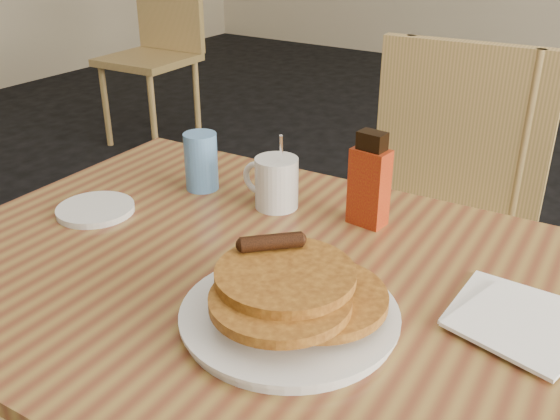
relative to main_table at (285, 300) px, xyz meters
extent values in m
cube|color=olive|center=(0.00, 0.00, 0.02)|extent=(1.25, 0.86, 0.04)
cube|color=tan|center=(0.00, 0.00, 0.01)|extent=(1.29, 0.90, 0.02)
cube|color=tan|center=(0.00, 0.63, -0.23)|extent=(0.47, 0.47, 0.04)
cube|color=tan|center=(0.00, 0.83, 0.03)|extent=(0.44, 0.07, 0.48)
cylinder|color=tan|center=(-0.18, 0.45, -0.48)|extent=(0.04, 0.04, 0.45)
cylinder|color=tan|center=(0.18, 0.81, -0.48)|extent=(0.04, 0.04, 0.45)
cube|color=tan|center=(-2.13, 1.87, -0.22)|extent=(0.48, 0.48, 0.04)
cube|color=tan|center=(-2.13, 2.08, 0.06)|extent=(0.46, 0.06, 0.50)
cylinder|color=tan|center=(-2.31, 1.68, -0.47)|extent=(0.04, 0.04, 0.47)
cylinder|color=tan|center=(-1.94, 2.06, -0.47)|extent=(0.04, 0.04, 0.47)
cylinder|color=silver|center=(0.07, -0.09, 0.05)|extent=(0.29, 0.29, 0.02)
cylinder|color=silver|center=(0.07, -0.09, 0.06)|extent=(0.31, 0.31, 0.01)
cylinder|color=#B07124|center=(0.04, -0.08, 0.07)|extent=(0.19, 0.19, 0.01)
cylinder|color=#B07124|center=(0.10, -0.07, 0.08)|extent=(0.19, 0.19, 0.01)
cylinder|color=#B07124|center=(0.07, -0.12, 0.10)|extent=(0.19, 0.19, 0.01)
cylinder|color=#B07124|center=(0.06, -0.09, 0.11)|extent=(0.19, 0.19, 0.01)
cylinder|color=#331708|center=(0.01, -0.05, 0.13)|extent=(0.08, 0.08, 0.02)
cylinder|color=silver|center=(-0.15, 0.21, 0.09)|extent=(0.08, 0.08, 0.10)
torus|color=silver|center=(-0.20, 0.21, 0.09)|extent=(0.07, 0.01, 0.07)
cylinder|color=black|center=(-0.15, 0.21, 0.13)|extent=(0.07, 0.07, 0.01)
cylinder|color=white|center=(-0.14, 0.21, 0.13)|extent=(0.03, 0.05, 0.14)
cube|color=maroon|center=(0.02, 0.24, 0.11)|extent=(0.07, 0.05, 0.14)
cube|color=black|center=(0.02, 0.24, 0.20)|extent=(0.05, 0.04, 0.03)
cube|color=white|center=(0.32, 0.09, 0.04)|extent=(0.16, 0.16, 0.01)
cube|color=white|center=(0.34, 0.06, 0.05)|extent=(0.19, 0.19, 0.01)
cylinder|color=#568AC9|center=(-0.33, 0.20, 0.10)|extent=(0.08, 0.08, 0.12)
cylinder|color=silver|center=(-0.43, 0.00, 0.05)|extent=(0.18, 0.18, 0.01)
camera|label=1|loc=(0.44, -0.70, 0.56)|focal=40.00mm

